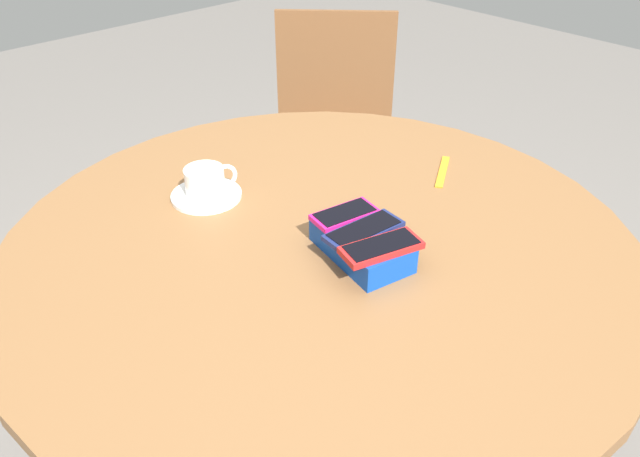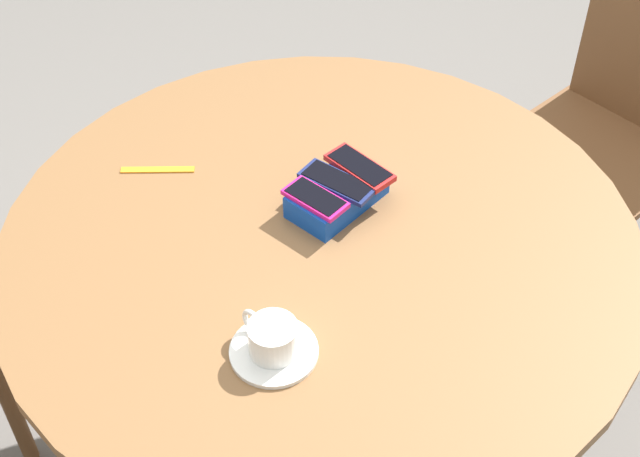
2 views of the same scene
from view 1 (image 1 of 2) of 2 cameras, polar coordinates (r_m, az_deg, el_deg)
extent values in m
cylinder|color=#2D2D2D|center=(1.38, 0.00, -13.95)|extent=(0.07, 0.07, 0.70)
cylinder|color=brown|center=(1.14, 0.00, -1.46)|extent=(1.15, 1.15, 0.03)
cube|color=#0F42AD|center=(1.08, 3.80, -1.44)|extent=(0.20, 0.14, 0.05)
cube|color=white|center=(1.11, 5.99, -0.96)|extent=(0.10, 0.02, 0.02)
cube|color=red|center=(1.02, 5.70, -1.72)|extent=(0.09, 0.15, 0.01)
cube|color=black|center=(1.02, 5.72, -1.42)|extent=(0.08, 0.13, 0.00)
cube|color=navy|center=(1.06, 4.03, -0.21)|extent=(0.07, 0.15, 0.01)
cube|color=black|center=(1.06, 4.04, 0.02)|extent=(0.06, 0.13, 0.00)
cube|color=#D11975|center=(1.10, 2.26, 1.27)|extent=(0.08, 0.13, 0.01)
cube|color=black|center=(1.10, 2.27, 1.51)|extent=(0.07, 0.11, 0.00)
cylinder|color=white|center=(1.27, -10.34, 3.00)|extent=(0.14, 0.14, 0.01)
cylinder|color=white|center=(1.25, -10.49, 4.25)|extent=(0.08, 0.08, 0.06)
cylinder|color=tan|center=(1.24, -10.59, 5.13)|extent=(0.07, 0.07, 0.00)
torus|color=white|center=(1.27, -8.68, 4.74)|extent=(0.02, 0.05, 0.05)
cube|color=orange|center=(1.37, 11.05, 5.17)|extent=(0.09, 0.13, 0.00)
cube|color=brown|center=(2.01, 1.17, 5.42)|extent=(0.57, 0.57, 0.02)
cube|color=brown|center=(2.09, 1.41, 13.47)|extent=(0.29, 0.28, 0.44)
cylinder|color=brown|center=(1.99, -4.22, -2.61)|extent=(0.04, 0.04, 0.43)
cylinder|color=brown|center=(1.99, 6.10, -2.90)|extent=(0.04, 0.04, 0.43)
cylinder|color=brown|center=(2.29, -3.24, 2.70)|extent=(0.04, 0.04, 0.43)
cylinder|color=brown|center=(2.28, 5.74, 2.46)|extent=(0.04, 0.04, 0.43)
camera|label=2|loc=(1.72, -54.11, 39.35)|focal=50.00mm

